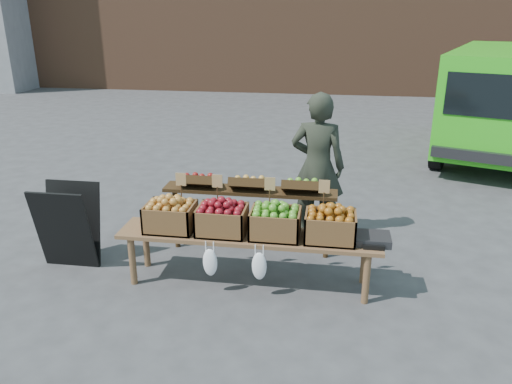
% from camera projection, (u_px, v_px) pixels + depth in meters
% --- Properties ---
extents(ground, '(80.00, 80.00, 0.00)m').
position_uv_depth(ground, '(241.00, 301.00, 4.99)').
color(ground, '#3F3F42').
extents(delivery_van, '(3.54, 5.04, 2.06)m').
position_uv_depth(delivery_van, '(506.00, 104.00, 9.53)').
color(delivery_van, green).
rests_on(delivery_van, ground).
extents(vendor, '(0.72, 0.52, 1.84)m').
position_uv_depth(vendor, '(317.00, 167.00, 6.14)').
color(vendor, '#252A20').
rests_on(vendor, ground).
extents(chalkboard_sign, '(0.64, 0.35, 0.96)m').
position_uv_depth(chalkboard_sign, '(68.00, 226.00, 5.53)').
color(chalkboard_sign, black).
rests_on(chalkboard_sign, ground).
extents(back_table, '(2.10, 0.44, 1.04)m').
position_uv_depth(back_table, '(250.00, 212.00, 5.82)').
color(back_table, '#301F0F').
rests_on(back_table, ground).
extents(display_bench, '(2.70, 0.56, 0.57)m').
position_uv_depth(display_bench, '(249.00, 259.00, 5.22)').
color(display_bench, brown).
rests_on(display_bench, ground).
extents(crate_golden_apples, '(0.50, 0.40, 0.28)m').
position_uv_depth(crate_golden_apples, '(170.00, 217.00, 5.19)').
color(crate_golden_apples, '#A99026').
rests_on(crate_golden_apples, display_bench).
extents(crate_russet_pears, '(0.50, 0.40, 0.28)m').
position_uv_depth(crate_russet_pears, '(222.00, 220.00, 5.11)').
color(crate_russet_pears, '#66010E').
rests_on(crate_russet_pears, display_bench).
extents(crate_red_apples, '(0.50, 0.40, 0.28)m').
position_uv_depth(crate_red_apples, '(275.00, 223.00, 5.03)').
color(crate_red_apples, '#26780D').
rests_on(crate_red_apples, display_bench).
extents(crate_green_apples, '(0.50, 0.40, 0.28)m').
position_uv_depth(crate_green_apples, '(330.00, 227.00, 4.95)').
color(crate_green_apples, '#A25D18').
rests_on(crate_green_apples, display_bench).
extents(weighing_scale, '(0.34, 0.30, 0.08)m').
position_uv_depth(weighing_scale, '(373.00, 239.00, 4.93)').
color(weighing_scale, black).
rests_on(weighing_scale, display_bench).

